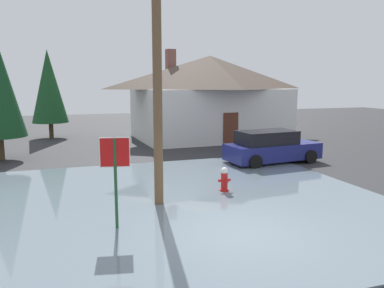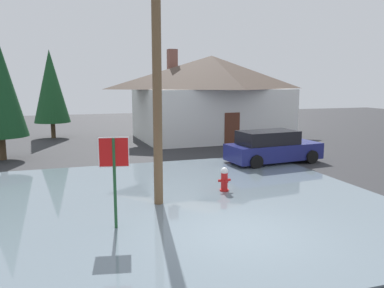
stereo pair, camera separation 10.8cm
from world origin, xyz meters
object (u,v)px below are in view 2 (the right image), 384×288
pine_tree_tall_left (51,86)px  stop_sign_near (114,164)px  parked_car (272,147)px  utility_pole (157,55)px  fire_hydrant (224,180)px  house (211,96)px

pine_tree_tall_left → stop_sign_near: bearing=-83.6°
stop_sign_near → parked_car: (8.15, 6.30, -1.01)m
parked_car → stop_sign_near: bearing=-142.3°
utility_pole → pine_tree_tall_left: 17.25m
parked_car → pine_tree_tall_left: (-10.22, 12.21, 2.80)m
utility_pole → parked_car: bearing=35.0°
stop_sign_near → parked_car: 10.36m
utility_pole → fire_hydrant: bearing=15.3°
utility_pole → parked_car: utility_pole is taller
fire_hydrant → house: bearing=71.3°
stop_sign_near → utility_pole: (1.53, 1.67, 2.85)m
house → parked_car: 8.99m
stop_sign_near → pine_tree_tall_left: size_ratio=0.41×
stop_sign_near → pine_tree_tall_left: pine_tree_tall_left is taller
utility_pole → parked_car: (6.62, 4.64, -3.87)m
stop_sign_near → utility_pole: 3.64m
house → pine_tree_tall_left: house is taller
stop_sign_near → fire_hydrant: size_ratio=2.76×
stop_sign_near → utility_pole: bearing=47.4°
fire_hydrant → house: 13.60m
utility_pole → house: 15.09m
stop_sign_near → fire_hydrant: bearing=30.2°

